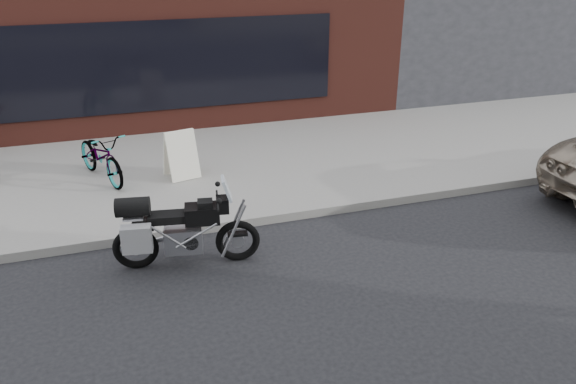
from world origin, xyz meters
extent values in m
cube|color=gray|center=(0.00, 7.00, 0.07)|extent=(44.00, 6.00, 0.15)
cube|color=#5C261D|center=(-2.00, 14.00, 2.25)|extent=(14.00, 10.00, 4.50)
cube|color=black|center=(-2.00, 8.97, 1.70)|extent=(10.00, 0.08, 2.00)
torus|color=black|center=(-2.12, 3.29, 0.32)|extent=(0.65, 0.21, 0.64)
torus|color=black|center=(-0.70, 3.06, 0.32)|extent=(0.65, 0.21, 0.64)
cube|color=#B7B7BC|center=(-1.46, 3.19, 0.40)|extent=(0.57, 0.37, 0.36)
cube|color=black|center=(-1.18, 3.14, 0.79)|extent=(0.52, 0.38, 0.25)
cube|color=black|center=(-1.65, 3.22, 0.77)|extent=(0.56, 0.35, 0.12)
cube|color=black|center=(-1.98, 3.27, 0.69)|extent=(0.32, 0.26, 0.13)
cube|color=black|center=(-0.89, 3.09, 0.91)|extent=(0.21, 0.26, 0.21)
cube|color=silver|center=(-0.83, 3.08, 1.15)|extent=(0.18, 0.31, 0.32)
cylinder|color=black|center=(-0.96, 3.10, 0.98)|extent=(0.14, 0.67, 0.03)
cube|color=#B7B7BC|center=(-2.09, 3.29, 0.82)|extent=(0.31, 0.33, 0.03)
cube|color=gray|center=(-2.10, 3.04, 0.59)|extent=(0.43, 0.24, 0.38)
cylinder|color=black|center=(-2.09, 3.29, 0.96)|extent=(0.50, 0.34, 0.27)
cylinder|color=#B7B7BC|center=(-1.81, 3.40, 0.34)|extent=(0.54, 0.16, 0.18)
imported|color=gray|center=(-2.50, 6.46, 0.62)|extent=(1.26, 1.89, 0.94)
cube|color=white|center=(-1.04, 6.04, 0.61)|extent=(0.62, 0.40, 0.91)
cube|color=white|center=(-1.09, 6.27, 0.61)|extent=(0.62, 0.40, 0.91)
camera|label=1|loc=(-2.20, -3.91, 4.29)|focal=35.00mm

